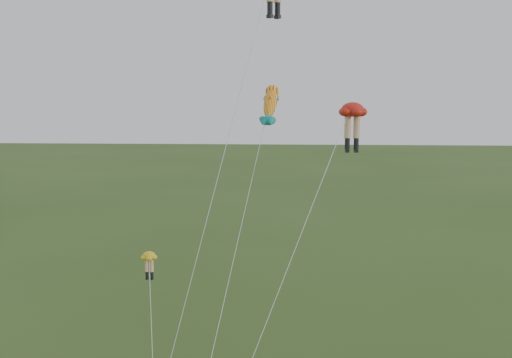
{
  "coord_description": "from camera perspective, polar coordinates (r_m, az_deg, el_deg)",
  "views": [
    {
      "loc": [
        3.63,
        -24.53,
        15.78
      ],
      "look_at": [
        1.96,
        6.0,
        11.13
      ],
      "focal_mm": 40.0,
      "sensor_mm": 36.0,
      "label": 1
    }
  ],
  "objects": [
    {
      "name": "legs_kite_red_mid",
      "position": [
        29.84,
        9.47,
        6.1
      ],
      "size": [
        7.49,
        9.72,
        15.29
      ],
      "rotation": [
        0.0,
        0.0,
        0.05
      ],
      "color": "red",
      "rests_on": "ground"
    },
    {
      "name": "legs_kite_yellow",
      "position": [
        30.55,
        -10.62,
        -8.62
      ],
      "size": [
        2.13,
        6.5,
        7.52
      ],
      "rotation": [
        0.0,
        0.0,
        -0.08
      ],
      "color": "gold",
      "rests_on": "ground"
    },
    {
      "name": "fish_kite",
      "position": [
        34.87,
        1.43,
        7.57
      ],
      "size": [
        3.83,
        14.85,
        16.49
      ],
      "rotation": [
        0.7,
        0.0,
        -0.11
      ],
      "color": "yellow",
      "rests_on": "ground"
    }
  ]
}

